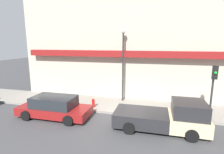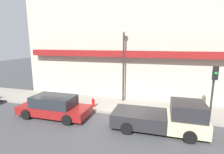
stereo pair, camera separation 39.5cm
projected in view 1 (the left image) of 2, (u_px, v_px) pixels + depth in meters
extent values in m
plane|color=#424244|center=(124.00, 116.00, 11.82)|extent=(80.00, 80.00, 0.00)
cube|color=gray|center=(128.00, 106.00, 13.33)|extent=(36.00, 3.21, 0.16)
cube|color=#BCB29E|center=(135.00, 30.00, 15.16)|extent=(19.80, 3.00, 11.89)
cube|color=maroon|center=(132.00, 54.00, 13.83)|extent=(18.22, 0.60, 0.50)
cube|color=beige|center=(188.00, 122.00, 9.54)|extent=(2.03, 1.99, 0.75)
cube|color=#262628|center=(189.00, 109.00, 9.39)|extent=(1.72, 1.83, 0.79)
cube|color=#262628|center=(141.00, 117.00, 10.15)|extent=(3.04, 1.99, 0.75)
cylinder|color=black|center=(186.00, 119.00, 10.52)|extent=(0.65, 0.22, 0.65)
cylinder|color=black|center=(192.00, 136.00, 8.63)|extent=(0.65, 0.22, 0.65)
cylinder|color=black|center=(134.00, 114.00, 11.28)|extent=(0.65, 0.22, 0.65)
cylinder|color=black|center=(129.00, 128.00, 9.39)|extent=(0.65, 0.22, 0.65)
cube|color=maroon|center=(55.00, 110.00, 11.53)|extent=(4.74, 1.86, 0.54)
cube|color=#23282D|center=(54.00, 101.00, 11.41)|extent=(2.75, 1.67, 0.68)
cylinder|color=black|center=(81.00, 109.00, 12.09)|extent=(0.65, 0.22, 0.65)
cylinder|color=black|center=(68.00, 121.00, 10.32)|extent=(0.65, 0.22, 0.65)
cylinder|color=black|center=(44.00, 106.00, 12.79)|extent=(0.65, 0.22, 0.65)
cylinder|color=black|center=(26.00, 116.00, 11.02)|extent=(0.65, 0.22, 0.65)
cylinder|color=red|center=(93.00, 104.00, 12.87)|extent=(0.22, 0.22, 0.49)
sphere|color=red|center=(93.00, 100.00, 12.81)|extent=(0.21, 0.21, 0.21)
cylinder|color=#2D2D2D|center=(123.00, 68.00, 13.90)|extent=(0.14, 0.14, 5.39)
sphere|color=silver|center=(123.00, 31.00, 13.35)|extent=(0.36, 0.36, 0.36)
cylinder|color=#2D2D2D|center=(212.00, 93.00, 10.56)|extent=(0.12, 0.12, 3.38)
cube|color=black|center=(215.00, 72.00, 10.16)|extent=(0.28, 0.20, 0.80)
sphere|color=green|center=(216.00, 73.00, 10.04)|extent=(0.16, 0.16, 0.16)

